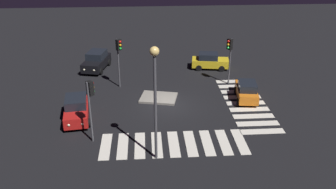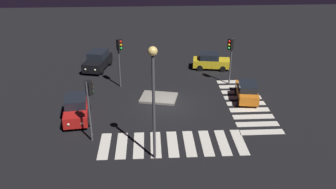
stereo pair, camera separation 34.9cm
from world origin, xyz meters
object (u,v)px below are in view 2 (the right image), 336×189
(car_red, at_px, (76,109))
(traffic_light_west, at_px, (119,51))
(street_lamp, at_px, (153,85))
(traffic_light_north, at_px, (230,51))
(traffic_light_south, at_px, (89,96))
(car_black, at_px, (98,60))
(car_yellow, at_px, (211,61))
(traffic_island, at_px, (159,98))
(car_orange, at_px, (247,91))

(car_red, bearing_deg, traffic_light_west, 145.87)
(street_lamp, bearing_deg, traffic_light_north, 58.02)
(traffic_light_south, bearing_deg, street_lamp, -71.91)
(car_black, xyz_separation_m, traffic_light_west, (2.69, -4.74, 2.52))
(car_yellow, relative_size, traffic_light_west, 0.87)
(traffic_island, height_order, traffic_light_north, traffic_light_north)
(traffic_island, xyz_separation_m, car_black, (-6.03, 7.41, 0.82))
(car_orange, distance_m, car_yellow, 7.67)
(traffic_island, bearing_deg, car_orange, -4.55)
(car_yellow, xyz_separation_m, traffic_light_north, (0.95, -4.17, 2.51))
(car_yellow, distance_m, traffic_light_north, 4.96)
(car_black, relative_size, street_lamp, 0.61)
(car_red, relative_size, car_black, 0.93)
(car_black, height_order, traffic_light_west, traffic_light_west)
(traffic_light_north, height_order, traffic_light_west, traffic_light_west)
(car_orange, height_order, street_lamp, street_lamp)
(car_orange, height_order, car_yellow, car_yellow)
(car_red, distance_m, car_black, 10.59)
(traffic_light_west, bearing_deg, car_orange, 27.72)
(car_yellow, xyz_separation_m, street_lamp, (-6.12, -15.48, 4.28))
(car_red, distance_m, car_orange, 14.03)
(car_yellow, xyz_separation_m, traffic_light_west, (-8.93, -4.18, 2.62))
(car_orange, relative_size, car_yellow, 0.98)
(car_red, distance_m, traffic_light_north, 14.36)
(car_yellow, distance_m, street_lamp, 17.19)
(traffic_island, bearing_deg, car_red, -153.41)
(car_yellow, relative_size, traffic_light_north, 0.90)
(car_yellow, xyz_separation_m, traffic_light_south, (-10.29, -13.12, 2.54))
(car_yellow, bearing_deg, traffic_light_north, -68.56)
(car_red, height_order, traffic_light_north, traffic_light_north)
(car_red, relative_size, traffic_light_north, 0.96)
(traffic_island, xyz_separation_m, car_red, (-6.36, -3.18, 0.78))
(street_lamp, bearing_deg, car_black, 108.90)
(car_red, xyz_separation_m, traffic_light_west, (3.01, 5.84, 2.56))
(traffic_island, height_order, car_orange, car_orange)
(car_orange, xyz_separation_m, traffic_light_west, (-10.78, 3.26, 2.64))
(car_red, distance_m, traffic_light_west, 7.06)
(car_yellow, bearing_deg, traffic_island, -120.51)
(car_red, bearing_deg, car_black, 171.37)
(street_lamp, bearing_deg, car_red, 136.84)
(car_yellow, distance_m, traffic_light_south, 16.86)
(traffic_light_west, distance_m, street_lamp, 11.76)
(traffic_island, height_order, traffic_light_west, traffic_light_west)
(traffic_light_west, bearing_deg, car_yellow, 69.63)
(car_black, bearing_deg, traffic_light_west, 42.71)
(car_yellow, bearing_deg, car_black, -174.10)
(car_red, bearing_deg, traffic_light_south, 21.19)
(car_black, distance_m, car_yellow, 11.63)
(car_red, xyz_separation_m, street_lamp, (5.82, -5.46, 4.22))
(traffic_light_south, height_order, street_lamp, street_lamp)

